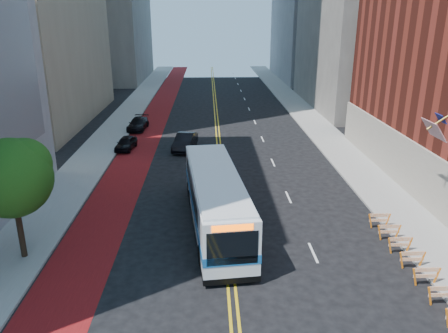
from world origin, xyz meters
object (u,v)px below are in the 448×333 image
(car_b, at_px, (185,142))
(transit_bus, at_px, (215,199))
(car_a, at_px, (126,143))
(street_tree, at_px, (12,175))
(car_c, at_px, (138,124))

(car_b, bearing_deg, transit_bus, -70.63)
(car_a, bearing_deg, car_b, 4.84)
(street_tree, relative_size, transit_bus, 0.50)
(street_tree, bearing_deg, car_a, 84.61)
(street_tree, relative_size, car_a, 1.75)
(street_tree, relative_size, car_b, 1.37)
(car_c, bearing_deg, car_a, -85.91)
(street_tree, distance_m, car_c, 28.98)
(transit_bus, bearing_deg, car_c, 103.02)
(street_tree, bearing_deg, transit_bus, 18.08)
(transit_bus, bearing_deg, car_b, 93.25)
(transit_bus, xyz_separation_m, car_b, (-2.73, 16.92, -1.09))
(car_c, bearing_deg, car_b, -50.30)
(car_b, xyz_separation_m, car_c, (-5.90, 8.24, -0.12))
(street_tree, bearing_deg, car_b, 68.94)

